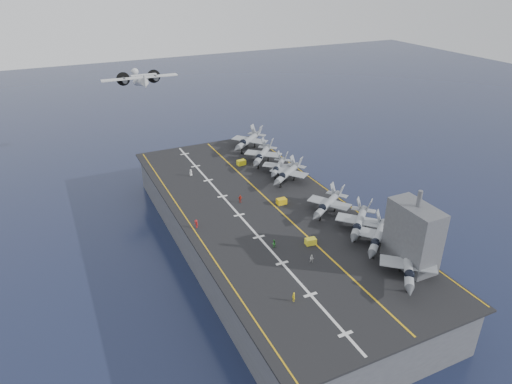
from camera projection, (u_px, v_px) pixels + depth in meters
name	position (u px, v px, depth m)	size (l,w,h in m)	color
ground	(263.00, 248.00, 107.43)	(500.00, 500.00, 0.00)	#142135
hull	(263.00, 230.00, 105.20)	(36.00, 90.00, 10.00)	#56595E
flight_deck	(264.00, 210.00, 102.87)	(38.00, 92.00, 0.40)	black
foul_line	(275.00, 207.00, 103.92)	(0.35, 90.00, 0.02)	gold
landing_centerline	(239.00, 215.00, 100.48)	(0.50, 90.00, 0.02)	silver
deck_edge_port	(191.00, 226.00, 96.27)	(0.25, 90.00, 0.02)	gold
deck_edge_stbd	(332.00, 194.00, 109.84)	(0.25, 90.00, 0.02)	gold
island_superstructure	(414.00, 229.00, 80.91)	(5.00, 10.00, 15.00)	#56595E
fighter_jet_0	(409.00, 265.00, 79.38)	(16.99, 17.56, 5.11)	#9DA6AE
fighter_jet_1	(378.00, 236.00, 88.04)	(17.42, 16.89, 5.07)	#9197A0
fighter_jet_2	(359.00, 221.00, 93.05)	(17.29, 17.14, 5.07)	#959CA5
fighter_jet_3	(328.00, 203.00, 100.22)	(17.06, 15.76, 4.93)	gray
fighter_jet_5	(288.00, 173.00, 114.91)	(17.17, 16.11, 4.97)	#9399A1
fighter_jet_6	(278.00, 166.00, 119.26)	(14.89, 15.26, 4.45)	gray
fighter_jet_7	(262.00, 154.00, 125.73)	(17.61, 18.07, 5.27)	#9EA4AE
fighter_jet_8	(248.00, 140.00, 135.43)	(19.04, 18.32, 5.53)	#8F979E
tow_cart_a	(311.00, 241.00, 89.80)	(2.21, 1.56, 1.26)	yellow
tow_cart_b	(282.00, 201.00, 104.89)	(2.24, 1.48, 1.33)	gold
tow_cart_c	(241.00, 162.00, 125.39)	(2.42, 1.72, 1.37)	yellow
crew_1	(294.00, 297.00, 74.44)	(0.76, 1.07, 1.69)	yellow
crew_2	(274.00, 244.00, 88.72)	(1.03, 0.72, 1.67)	green
crew_3	(196.00, 224.00, 95.25)	(1.10, 1.31, 1.86)	#B21919
crew_4	(240.00, 199.00, 105.43)	(1.14, 0.78, 1.86)	red
crew_5	(191.00, 173.00, 118.74)	(1.23, 0.98, 1.80)	silver
crew_7	(312.00, 259.00, 84.23)	(1.14, 1.11, 1.60)	silver
transport_plane	(141.00, 82.00, 142.31)	(23.90, 16.63, 5.55)	silver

